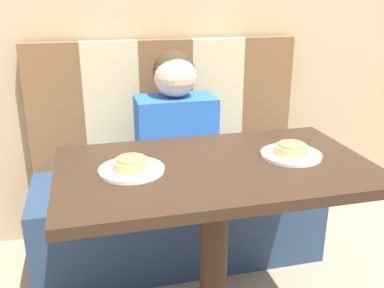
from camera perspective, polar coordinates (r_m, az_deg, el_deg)
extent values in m
cube|color=navy|center=(2.21, -2.04, -9.32)|extent=(1.38, 0.55, 0.42)
cube|color=brown|center=(2.21, -17.78, 4.55)|extent=(0.28, 0.06, 0.64)
cube|color=tan|center=(2.21, -10.60, 5.14)|extent=(0.28, 0.06, 0.64)
cube|color=brown|center=(2.24, -3.51, 5.64)|extent=(0.28, 0.06, 0.64)
cube|color=tan|center=(2.31, 3.30, 6.05)|extent=(0.28, 0.06, 0.64)
cube|color=brown|center=(2.40, 9.67, 6.35)|extent=(0.28, 0.06, 0.64)
cube|color=black|center=(1.43, 3.12, -3.38)|extent=(1.04, 0.60, 0.03)
cylinder|color=black|center=(1.61, 2.87, -15.66)|extent=(0.10, 0.10, 0.71)
cube|color=#2356B2|center=(2.05, -2.17, 0.84)|extent=(0.37, 0.21, 0.40)
sphere|color=beige|center=(1.97, -2.28, 9.01)|extent=(0.19, 0.19, 0.19)
sphere|color=#382819|center=(1.99, -2.43, 9.62)|extent=(0.20, 0.20, 0.20)
cylinder|color=white|center=(1.37, -8.06, -3.42)|extent=(0.21, 0.21, 0.01)
cylinder|color=white|center=(1.52, 13.05, -1.40)|extent=(0.21, 0.21, 0.01)
cylinder|color=tan|center=(1.37, -8.10, -2.68)|extent=(0.12, 0.12, 0.03)
cylinder|color=gold|center=(1.36, -8.13, -1.99)|extent=(0.09, 0.09, 0.01)
cylinder|color=tan|center=(1.52, 13.11, -0.72)|extent=(0.12, 0.12, 0.03)
cylinder|color=gold|center=(1.51, 13.16, -0.09)|extent=(0.09, 0.09, 0.01)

